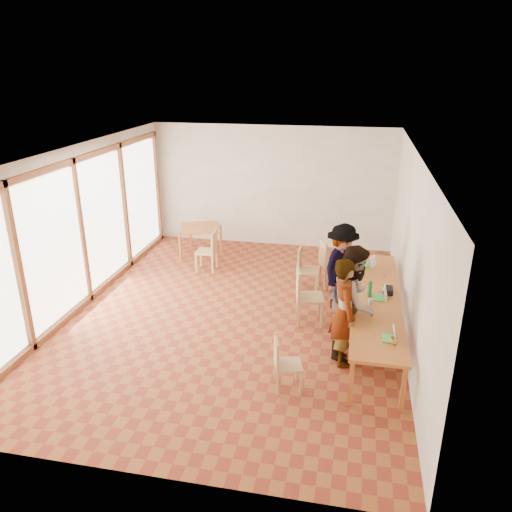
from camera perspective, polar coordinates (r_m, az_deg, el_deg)
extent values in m
plane|color=brown|center=(9.37, -2.40, -6.65)|extent=(8.00, 8.00, 0.00)
cube|color=silver|center=(12.54, 1.86, 7.92)|extent=(6.00, 0.10, 3.00)
cube|color=silver|center=(5.35, -13.04, -11.85)|extent=(6.00, 0.10, 3.00)
cube|color=silver|center=(8.59, 17.27, 0.67)|extent=(0.10, 8.00, 3.00)
cube|color=white|center=(9.89, -19.47, 3.05)|extent=(0.10, 8.00, 3.00)
cube|color=white|center=(8.40, -2.71, 11.90)|extent=(6.00, 8.00, 0.04)
cube|color=#B76128|center=(8.54, 13.56, -4.73)|extent=(0.80, 4.00, 0.05)
cube|color=#B76128|center=(7.03, 10.80, -14.12)|extent=(0.06, 0.06, 0.70)
cube|color=#B76128|center=(10.45, 11.30, -1.89)|extent=(0.06, 0.06, 0.70)
cube|color=#B76128|center=(7.08, 16.48, -14.44)|extent=(0.06, 0.06, 0.70)
cube|color=#B76128|center=(10.48, 15.01, -2.15)|extent=(0.06, 0.06, 0.70)
cube|color=#B76128|center=(11.92, -6.38, 3.22)|extent=(0.90, 0.90, 0.05)
cube|color=#B76128|center=(11.82, -8.68, 1.02)|extent=(0.05, 0.05, 0.70)
cube|color=#B76128|center=(12.51, -7.49, 2.23)|extent=(0.05, 0.05, 0.70)
cube|color=#B76128|center=(11.58, -5.05, 0.77)|extent=(0.05, 0.05, 0.70)
cube|color=#B76128|center=(12.29, -4.04, 2.01)|extent=(0.05, 0.05, 0.70)
cube|color=tan|center=(7.22, 3.71, -12.33)|extent=(0.47, 0.47, 0.04)
cube|color=tan|center=(7.09, 2.36, -10.95)|extent=(0.14, 0.37, 0.40)
cube|color=tan|center=(8.94, 6.18, -4.73)|extent=(0.55, 0.55, 0.04)
cube|color=tan|center=(8.81, 4.87, -3.16)|extent=(0.13, 0.47, 0.49)
cube|color=tan|center=(10.21, 6.05, -1.62)|extent=(0.44, 0.44, 0.04)
cube|color=tan|center=(10.14, 5.02, -0.24)|extent=(0.05, 0.43, 0.45)
cube|color=tan|center=(10.44, 8.73, -0.97)|extent=(0.61, 0.61, 0.04)
cube|color=tan|center=(10.28, 7.69, 0.33)|extent=(0.21, 0.45, 0.49)
cube|color=tan|center=(11.20, -5.71, 0.52)|extent=(0.44, 0.44, 0.04)
cube|color=tan|center=(11.07, -4.78, 1.66)|extent=(0.05, 0.43, 0.45)
imported|color=gray|center=(7.69, 10.04, -6.29)|extent=(0.56, 0.71, 1.73)
imported|color=gray|center=(7.92, 11.16, -5.11)|extent=(0.89, 1.03, 1.83)
imported|color=gray|center=(9.41, 9.74, -1.25)|extent=(0.96, 1.22, 1.66)
cube|color=green|center=(7.33, 14.87, -9.09)|extent=(0.16, 0.23, 0.02)
cube|color=white|center=(7.30, 15.57, -8.56)|extent=(0.07, 0.21, 0.19)
cube|color=green|center=(8.49, 13.90, -4.63)|extent=(0.20, 0.27, 0.03)
cube|color=white|center=(8.45, 14.57, -4.11)|extent=(0.09, 0.24, 0.22)
cube|color=green|center=(9.78, 12.68, -1.03)|extent=(0.26, 0.30, 0.03)
cube|color=white|center=(9.72, 13.20, -0.64)|extent=(0.15, 0.24, 0.21)
imported|color=gold|center=(7.23, 15.48, -9.32)|extent=(0.14, 0.14, 0.09)
cylinder|color=#1D7131|center=(8.46, 12.88, -3.69)|extent=(0.07, 0.07, 0.28)
cylinder|color=silver|center=(8.25, 12.93, -5.09)|extent=(0.07, 0.07, 0.09)
cylinder|color=white|center=(8.79, 14.48, -3.67)|extent=(0.08, 0.08, 0.06)
cube|color=#D03056|center=(9.39, 14.44, -2.16)|extent=(0.05, 0.10, 0.01)
cube|color=black|center=(8.71, 14.84, -3.82)|extent=(0.16, 0.26, 0.09)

